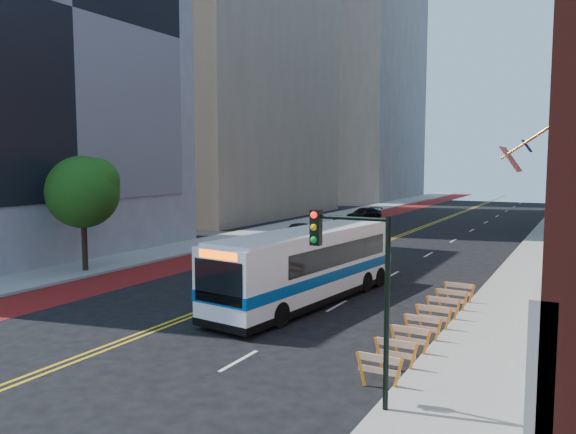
# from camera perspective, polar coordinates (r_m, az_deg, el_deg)

# --- Properties ---
(ground) EXTENTS (160.00, 160.00, 0.00)m
(ground) POSITION_cam_1_polar(r_m,az_deg,el_deg) (23.33, -12.27, -10.67)
(ground) COLOR black
(ground) RESTS_ON ground
(sidewalk_left) EXTENTS (4.00, 140.00, 0.15)m
(sidewalk_left) POSITION_cam_1_polar(r_m,az_deg,el_deg) (54.34, -1.14, -1.16)
(sidewalk_left) COLOR gray
(sidewalk_left) RESTS_ON ground
(sidewalk_right) EXTENTS (4.00, 140.00, 0.15)m
(sidewalk_right) POSITION_cam_1_polar(r_m,az_deg,el_deg) (47.40, 24.99, -2.69)
(sidewalk_right) COLOR gray
(sidewalk_right) RESTS_ON ground
(bus_lane_paint) EXTENTS (3.60, 140.00, 0.01)m
(bus_lane_paint) POSITION_cam_1_polar(r_m,az_deg,el_deg) (52.55, 2.56, -1.47)
(bus_lane_paint) COLOR maroon
(bus_lane_paint) RESTS_ON ground
(center_line_inner) EXTENTS (0.14, 140.00, 0.01)m
(center_line_inner) POSITION_cam_1_polar(r_m,az_deg,el_deg) (49.62, 10.82, -1.99)
(center_line_inner) COLOR gold
(center_line_inner) RESTS_ON ground
(center_line_outer) EXTENTS (0.14, 140.00, 0.01)m
(center_line_outer) POSITION_cam_1_polar(r_m,az_deg,el_deg) (49.51, 11.21, -2.01)
(center_line_outer) COLOR gold
(center_line_outer) RESTS_ON ground
(lane_dashes) EXTENTS (0.14, 98.20, 0.01)m
(lane_dashes) POSITION_cam_1_polar(r_m,az_deg,el_deg) (56.15, 18.17, -1.29)
(lane_dashes) COLOR silver
(lane_dashes) RESTS_ON ground
(grey_building_left) EXTENTS (14.10, 24.00, 30.00)m
(grey_building_left) POSITION_cam_1_polar(r_m,az_deg,el_deg) (44.28, -27.14, 16.12)
(grey_building_left) COLOR gray
(grey_building_left) RESTS_ON ground
(midrise_left_far) EXTENTS (20.00, 26.00, 65.00)m
(midrise_left_far) POSITION_cam_1_polar(r_m,az_deg,el_deg) (105.73, 6.53, 19.83)
(midrise_left_far) COLOR slate
(midrise_left_far) RESTS_ON ground
(construction_barriers) EXTENTS (1.42, 10.91, 1.00)m
(construction_barriers) POSITION_cam_1_polar(r_m,az_deg,el_deg) (21.74, 14.05, -10.07)
(construction_barriers) COLOR orange
(construction_barriers) RESTS_ON ground
(street_tree) EXTENTS (4.20, 4.20, 6.70)m
(street_tree) POSITION_cam_1_polar(r_m,az_deg,el_deg) (34.68, -20.03, 2.67)
(street_tree) COLOR black
(street_tree) RESTS_ON sidewalk_left
(traffic_signal) EXTENTS (2.21, 0.34, 5.07)m
(traffic_signal) POSITION_cam_1_polar(r_m,az_deg,el_deg) (14.65, 6.76, -5.32)
(traffic_signal) COLOR black
(traffic_signal) RESTS_ON sidewalk_right
(transit_bus) EXTENTS (4.04, 12.53, 3.38)m
(transit_bus) POSITION_cam_1_polar(r_m,az_deg,el_deg) (26.03, 2.19, -4.84)
(transit_bus) COLOR white
(transit_bus) RESTS_ON ground
(car_a) EXTENTS (2.27, 4.08, 1.31)m
(car_a) POSITION_cam_1_polar(r_m,az_deg,el_deg) (48.09, 0.94, -1.34)
(car_a) COLOR black
(car_a) RESTS_ON ground
(car_b) EXTENTS (2.54, 4.10, 1.27)m
(car_b) POSITION_cam_1_polar(r_m,az_deg,el_deg) (52.71, 5.36, -0.78)
(car_b) COLOR black
(car_b) RESTS_ON ground
(car_c) EXTENTS (3.29, 5.16, 1.39)m
(car_c) POSITION_cam_1_polar(r_m,az_deg,el_deg) (63.03, 7.71, 0.30)
(car_c) COLOR black
(car_c) RESTS_ON ground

